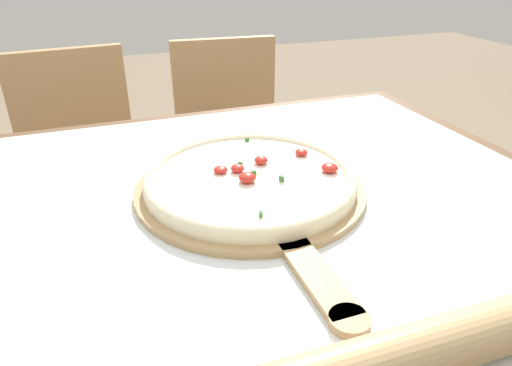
% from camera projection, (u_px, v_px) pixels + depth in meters
% --- Properties ---
extents(dining_table, '(1.29, 0.98, 0.77)m').
position_uv_depth(dining_table, '(224.00, 256.00, 0.83)').
color(dining_table, brown).
rests_on(dining_table, ground_plane).
extents(towel_cloth, '(1.21, 0.90, 0.00)m').
position_uv_depth(towel_cloth, '(222.00, 203.00, 0.78)').
color(towel_cloth, silver).
rests_on(towel_cloth, dining_table).
extents(pizza_peel, '(0.41, 0.57, 0.01)m').
position_uv_depth(pizza_peel, '(253.00, 192.00, 0.80)').
color(pizza_peel, tan).
rests_on(pizza_peel, towel_cloth).
extents(pizza, '(0.37, 0.37, 0.04)m').
position_uv_depth(pizza, '(250.00, 178.00, 0.81)').
color(pizza, beige).
rests_on(pizza, pizza_peel).
extents(rolling_pin, '(0.47, 0.06, 0.06)m').
position_uv_depth(rolling_pin, '(441.00, 345.00, 0.47)').
color(rolling_pin, tan).
rests_on(rolling_pin, towel_cloth).
extents(chair_left, '(0.44, 0.44, 0.87)m').
position_uv_depth(chair_left, '(84.00, 164.00, 1.55)').
color(chair_left, tan).
rests_on(chair_left, ground_plane).
extents(chair_right, '(0.43, 0.43, 0.87)m').
position_uv_depth(chair_right, '(231.00, 144.00, 1.71)').
color(chair_right, tan).
rests_on(chair_right, ground_plane).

